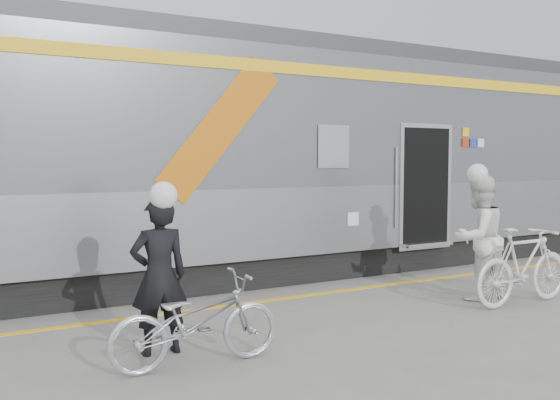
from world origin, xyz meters
TOP-DOWN VIEW (x-y plane):
  - ground at (0.00, 0.00)m, footprint 90.00×90.00m
  - train at (1.08, 4.19)m, footprint 24.00×3.17m
  - safety_strip at (0.00, 2.15)m, footprint 24.00×0.12m
  - man at (-2.30, 0.63)m, footprint 0.62×0.42m
  - bicycle_left at (-2.10, 0.08)m, footprint 1.76×0.67m
  - woman at (2.52, 0.76)m, footprint 0.89×0.69m
  - bicycle_right at (2.82, 0.21)m, footprint 1.84×0.53m
  - helmet_man at (-2.30, 0.63)m, footprint 0.29×0.29m
  - helmet_woman at (2.52, 0.76)m, footprint 0.29×0.29m

SIDE VIEW (x-z plane):
  - ground at x=0.00m, z-range 0.00..0.00m
  - safety_strip at x=0.00m, z-range 0.00..0.01m
  - bicycle_left at x=-2.10m, z-range 0.00..0.91m
  - bicycle_right at x=2.82m, z-range 0.00..1.10m
  - man at x=-2.30m, z-range 0.00..1.66m
  - woman at x=2.52m, z-range 0.00..1.82m
  - helmet_man at x=-2.30m, z-range 1.66..1.95m
  - helmet_woman at x=2.52m, z-range 1.82..2.11m
  - train at x=1.08m, z-range 0.00..4.10m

